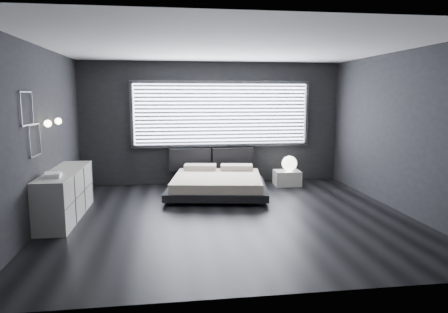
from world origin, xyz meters
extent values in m
plane|color=black|center=(0.00, 0.00, 0.00)|extent=(6.00, 6.00, 0.00)
plane|color=white|center=(0.00, 0.00, 2.80)|extent=(6.00, 6.00, 0.00)
cube|color=black|center=(0.00, 2.75, 1.40)|extent=(6.00, 0.04, 2.80)
cube|color=black|center=(0.00, -2.75, 1.40)|extent=(6.00, 0.04, 2.80)
cube|color=black|center=(-3.00, 0.00, 1.40)|extent=(0.04, 5.50, 2.80)
cube|color=black|center=(3.00, 0.00, 1.40)|extent=(0.04, 5.50, 2.80)
cube|color=white|center=(0.20, 2.73, 1.61)|extent=(4.00, 0.02, 1.38)
cube|color=#47474C|center=(-1.84, 2.70, 1.61)|extent=(0.06, 0.08, 1.48)
cube|color=#47474C|center=(2.24, 2.70, 1.61)|extent=(0.06, 0.08, 1.48)
cube|color=#47474C|center=(0.20, 2.70, 2.34)|extent=(4.14, 0.08, 0.06)
cube|color=#47474C|center=(0.20, 2.70, 0.88)|extent=(4.14, 0.08, 0.06)
cube|color=silver|center=(0.20, 2.67, 1.61)|extent=(3.94, 0.03, 1.32)
cube|color=black|center=(-0.55, 2.64, 0.57)|extent=(0.96, 0.16, 0.52)
cube|color=black|center=(0.45, 2.64, 0.57)|extent=(0.96, 0.16, 0.52)
cylinder|color=silver|center=(-2.95, 0.05, 1.60)|extent=(0.10, 0.02, 0.02)
sphere|color=#FFE5B7|center=(-2.88, 0.05, 1.60)|extent=(0.11, 0.11, 0.11)
cylinder|color=silver|center=(-2.95, 0.65, 1.60)|extent=(0.10, 0.02, 0.02)
sphere|color=#FFE5B7|center=(-2.88, 0.65, 1.60)|extent=(0.11, 0.11, 0.11)
cube|color=#47474C|center=(-2.98, -0.55, 2.08)|extent=(0.01, 0.46, 0.02)
cube|color=#47474C|center=(-2.98, -0.55, 1.62)|extent=(0.01, 0.46, 0.02)
cube|color=#47474C|center=(-2.98, -0.32, 1.85)|extent=(0.01, 0.02, 0.46)
cube|color=#47474C|center=(-2.98, -0.78, 1.85)|extent=(0.01, 0.02, 0.46)
cube|color=#47474C|center=(-2.98, -0.30, 1.61)|extent=(0.01, 0.46, 0.02)
cube|color=#47474C|center=(-2.98, -0.30, 1.15)|extent=(0.01, 0.46, 0.02)
cube|color=#47474C|center=(-2.98, -0.07, 1.38)|extent=(0.01, 0.02, 0.46)
cube|color=#47474C|center=(-2.98, -0.53, 1.38)|extent=(0.01, 0.02, 0.46)
cube|color=black|center=(-1.01, 0.90, 0.04)|extent=(0.12, 0.12, 0.07)
cube|color=black|center=(0.68, 0.63, 0.04)|extent=(0.12, 0.12, 0.07)
cube|color=black|center=(-0.77, 2.41, 0.04)|extent=(0.12, 0.12, 0.07)
cube|color=black|center=(0.92, 2.14, 0.04)|extent=(0.12, 0.12, 0.07)
cube|color=black|center=(-0.05, 1.52, 0.14)|extent=(2.25, 2.18, 0.14)
cube|color=beige|center=(-0.05, 1.52, 0.31)|extent=(2.02, 2.02, 0.18)
cube|color=#BDB29F|center=(-0.34, 2.28, 0.45)|extent=(0.75, 0.48, 0.12)
cube|color=#BDB29F|center=(0.46, 2.15, 0.45)|extent=(0.75, 0.48, 0.12)
cube|color=silver|center=(1.64, 2.19, 0.17)|extent=(0.60, 0.51, 0.34)
sphere|color=white|center=(1.69, 2.18, 0.51)|extent=(0.34, 0.34, 0.34)
cube|color=silver|center=(-2.78, 0.31, 0.40)|extent=(0.59, 2.01, 0.80)
cube|color=#47474C|center=(-2.50, 0.31, 0.40)|extent=(0.03, 1.98, 0.78)
cube|color=white|center=(-2.80, -0.21, 0.82)|extent=(0.30, 0.36, 0.04)
cube|color=white|center=(-2.79, -0.23, 0.86)|extent=(0.28, 0.34, 0.03)
camera|label=1|loc=(-1.02, -6.47, 2.02)|focal=32.00mm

